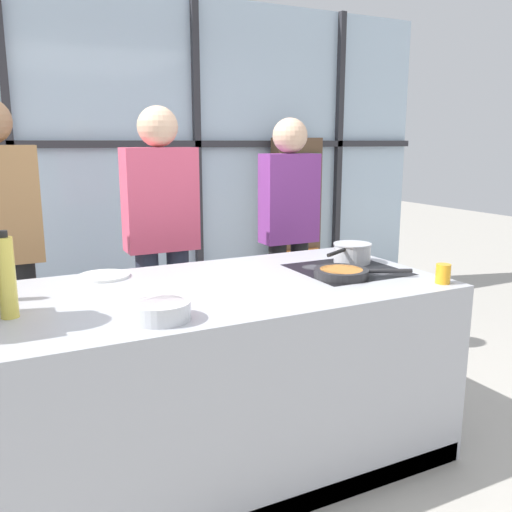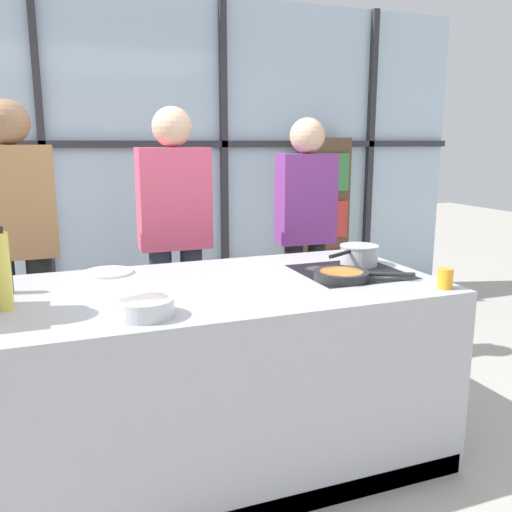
{
  "view_description": "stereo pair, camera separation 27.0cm",
  "coord_description": "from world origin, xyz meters",
  "views": [
    {
      "loc": [
        -0.98,
        -2.26,
        1.56
      ],
      "look_at": [
        0.21,
        0.1,
        1.0
      ],
      "focal_mm": 38.0,
      "sensor_mm": 36.0,
      "label": 1
    },
    {
      "loc": [
        -0.73,
        -2.37,
        1.56
      ],
      "look_at": [
        0.21,
        0.1,
        1.0
      ],
      "focal_mm": 38.0,
      "sensor_mm": 36.0,
      "label": 2
    }
  ],
  "objects": [
    {
      "name": "oil_bottle",
      "position": [
        -0.93,
        -0.07,
        1.06
      ],
      "size": [
        0.07,
        0.07,
        0.34
      ],
      "color": "#E0CC4C",
      "rests_on": "demo_island"
    },
    {
      "name": "bookshelf",
      "position": [
        1.73,
        2.26,
        0.8
      ],
      "size": [
        0.48,
        0.19,
        1.6
      ],
      "color": "brown",
      "rests_on": "ground_plane"
    },
    {
      "name": "ground_plane",
      "position": [
        0.0,
        0.0,
        0.0
      ],
      "size": [
        18.0,
        18.0,
        0.0
      ],
      "primitive_type": "plane",
      "color": "#ADA89E"
    },
    {
      "name": "spectator_center_left",
      "position": [
        0.0,
        1.02,
        1.01
      ],
      "size": [
        0.45,
        0.25,
        1.78
      ],
      "rotation": [
        0.0,
        0.0,
        3.14
      ],
      "color": "#232838",
      "rests_on": "ground_plane"
    },
    {
      "name": "mixing_bowl",
      "position": [
        -0.42,
        -0.36,
        0.94
      ],
      "size": [
        0.23,
        0.23,
        0.07
      ],
      "color": "silver",
      "rests_on": "demo_island"
    },
    {
      "name": "spectator_center_right",
      "position": [
        0.93,
        1.02,
        1.0
      ],
      "size": [
        0.4,
        0.24,
        1.72
      ],
      "rotation": [
        0.0,
        0.0,
        3.14
      ],
      "color": "black",
      "rests_on": "ground_plane"
    },
    {
      "name": "pepper_grinder",
      "position": [
        -0.94,
        0.19,
        0.99
      ],
      "size": [
        0.06,
        0.06,
        0.19
      ],
      "color": "#332319",
      "rests_on": "demo_island"
    },
    {
      "name": "frying_pan",
      "position": [
        0.57,
        -0.13,
        0.93
      ],
      "size": [
        0.46,
        0.3,
        0.04
      ],
      "color": "#232326",
      "rests_on": "demo_island"
    },
    {
      "name": "saucepan",
      "position": [
        0.81,
        0.12,
        0.96
      ],
      "size": [
        0.36,
        0.25,
        0.11
      ],
      "color": "silver",
      "rests_on": "demo_island"
    },
    {
      "name": "white_plate",
      "position": [
        -0.49,
        0.4,
        0.91
      ],
      "size": [
        0.25,
        0.25,
        0.01
      ],
      "primitive_type": "cylinder",
      "color": "white",
      "rests_on": "demo_island"
    },
    {
      "name": "back_window_wall",
      "position": [
        0.0,
        2.45,
        1.4
      ],
      "size": [
        6.4,
        0.1,
        2.8
      ],
      "color": "silver",
      "rests_on": "ground_plane"
    },
    {
      "name": "demo_island",
      "position": [
        0.0,
        -0.0,
        0.45
      ],
      "size": [
        2.06,
        1.07,
        0.9
      ],
      "color": "#A8AAB2",
      "rests_on": "ground_plane"
    },
    {
      "name": "juice_glass_near",
      "position": [
        0.93,
        -0.43,
        0.95
      ],
      "size": [
        0.07,
        0.07,
        0.09
      ],
      "primitive_type": "cylinder",
      "color": "orange",
      "rests_on": "demo_island"
    }
  ]
}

